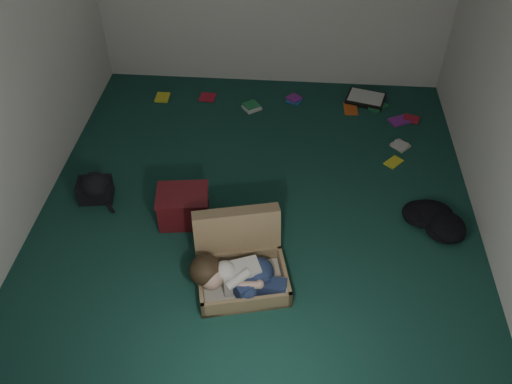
# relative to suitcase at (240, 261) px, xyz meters

# --- Properties ---
(floor) EXTENTS (4.50, 4.50, 0.00)m
(floor) POSITION_rel_suitcase_xyz_m (0.08, 0.77, -0.16)
(floor) COLOR #164035
(floor) RESTS_ON ground
(wall_front) EXTENTS (4.50, 0.00, 4.50)m
(wall_front) POSITION_rel_suitcase_xyz_m (0.08, -1.48, 1.14)
(wall_front) COLOR silver
(wall_front) RESTS_ON ground
(wall_left) EXTENTS (0.00, 4.50, 4.50)m
(wall_left) POSITION_rel_suitcase_xyz_m (-1.92, 0.77, 1.14)
(wall_left) COLOR silver
(wall_left) RESTS_ON ground
(suitcase) EXTENTS (0.84, 0.83, 0.52)m
(suitcase) POSITION_rel_suitcase_xyz_m (0.00, 0.00, 0.00)
(suitcase) COLOR #967A52
(suitcase) RESTS_ON floor
(person) EXTENTS (0.79, 0.39, 0.32)m
(person) POSITION_rel_suitcase_xyz_m (-0.01, -0.18, 0.04)
(person) COLOR beige
(person) RESTS_ON suitcase
(maroon_bin) EXTENTS (0.49, 0.41, 0.31)m
(maroon_bin) POSITION_rel_suitcase_xyz_m (-0.57, 0.58, 0.00)
(maroon_bin) COLOR #5A1217
(maroon_bin) RESTS_ON floor
(backpack) EXTENTS (0.43, 0.36, 0.23)m
(backpack) POSITION_rel_suitcase_xyz_m (-1.45, 0.79, -0.04)
(backpack) COLOR black
(backpack) RESTS_ON floor
(clothing_pile) EXTENTS (0.49, 0.41, 0.15)m
(clothing_pile) POSITION_rel_suitcase_xyz_m (1.62, 0.69, -0.08)
(clothing_pile) COLOR black
(clothing_pile) RESTS_ON floor
(paper_tray) EXTENTS (0.50, 0.43, 0.06)m
(paper_tray) POSITION_rel_suitcase_xyz_m (1.20, 2.66, -0.13)
(paper_tray) COLOR black
(paper_tray) RESTS_ON floor
(book_scatter) EXTENTS (3.08, 1.29, 0.02)m
(book_scatter) POSITION_rel_suitcase_xyz_m (0.69, 2.30, -0.15)
(book_scatter) COLOR yellow
(book_scatter) RESTS_ON floor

